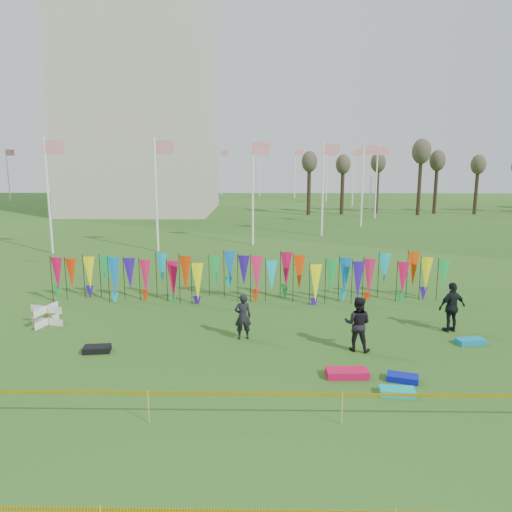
{
  "coord_description": "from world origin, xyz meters",
  "views": [
    {
      "loc": [
        0.9,
        -14.18,
        6.65
      ],
      "look_at": [
        0.55,
        6.0,
        2.63
      ],
      "focal_mm": 35.0,
      "sensor_mm": 36.0,
      "label": 1
    }
  ],
  "objects_px": {
    "kite_bag_turquoise": "(397,392)",
    "kite_bag_black": "(97,349)",
    "box_kite": "(47,315)",
    "kite_bag_blue": "(403,378)",
    "person_left": "(243,317)",
    "kite_bag_teal": "(470,341)",
    "kite_bag_red": "(347,373)",
    "person_mid": "(358,324)",
    "person_right": "(452,307)"
  },
  "relations": [
    {
      "from": "kite_bag_turquoise",
      "to": "kite_bag_black",
      "type": "height_order",
      "value": "kite_bag_black"
    },
    {
      "from": "kite_bag_turquoise",
      "to": "kite_bag_black",
      "type": "bearing_deg",
      "value": 162.47
    },
    {
      "from": "box_kite",
      "to": "kite_bag_blue",
      "type": "height_order",
      "value": "box_kite"
    },
    {
      "from": "person_left",
      "to": "kite_bag_blue",
      "type": "height_order",
      "value": "person_left"
    },
    {
      "from": "kite_bag_black",
      "to": "kite_bag_turquoise",
      "type": "bearing_deg",
      "value": -17.53
    },
    {
      "from": "kite_bag_teal",
      "to": "person_left",
      "type": "bearing_deg",
      "value": 177.38
    },
    {
      "from": "kite_bag_red",
      "to": "kite_bag_black",
      "type": "relative_size",
      "value": 1.4
    },
    {
      "from": "kite_bag_blue",
      "to": "kite_bag_red",
      "type": "distance_m",
      "value": 1.66
    },
    {
      "from": "person_mid",
      "to": "kite_bag_teal",
      "type": "relative_size",
      "value": 1.9
    },
    {
      "from": "kite_bag_black",
      "to": "kite_bag_teal",
      "type": "relative_size",
      "value": 0.9
    },
    {
      "from": "kite_bag_black",
      "to": "person_left",
      "type": "bearing_deg",
      "value": 15.31
    },
    {
      "from": "person_right",
      "to": "kite_bag_teal",
      "type": "bearing_deg",
      "value": 82.41
    },
    {
      "from": "person_left",
      "to": "kite_bag_blue",
      "type": "relative_size",
      "value": 1.87
    },
    {
      "from": "box_kite",
      "to": "kite_bag_black",
      "type": "height_order",
      "value": "box_kite"
    },
    {
      "from": "person_left",
      "to": "kite_bag_turquoise",
      "type": "relative_size",
      "value": 1.77
    },
    {
      "from": "person_left",
      "to": "kite_bag_red",
      "type": "bearing_deg",
      "value": 124.13
    },
    {
      "from": "kite_bag_turquoise",
      "to": "person_left",
      "type": "bearing_deg",
      "value": 136.11
    },
    {
      "from": "kite_bag_blue",
      "to": "kite_bag_black",
      "type": "relative_size",
      "value": 1.01
    },
    {
      "from": "person_mid",
      "to": "person_right",
      "type": "relative_size",
      "value": 0.99
    },
    {
      "from": "box_kite",
      "to": "kite_bag_black",
      "type": "distance_m",
      "value": 4.02
    },
    {
      "from": "person_right",
      "to": "kite_bag_red",
      "type": "height_order",
      "value": "person_right"
    },
    {
      "from": "person_left",
      "to": "kite_bag_teal",
      "type": "relative_size",
      "value": 1.7
    },
    {
      "from": "kite_bag_black",
      "to": "person_right",
      "type": "bearing_deg",
      "value": 10.08
    },
    {
      "from": "box_kite",
      "to": "person_mid",
      "type": "bearing_deg",
      "value": -11.42
    },
    {
      "from": "person_left",
      "to": "kite_bag_red",
      "type": "relative_size",
      "value": 1.35
    },
    {
      "from": "kite_bag_turquoise",
      "to": "person_mid",
      "type": "bearing_deg",
      "value": 99.13
    },
    {
      "from": "person_mid",
      "to": "kite_bag_black",
      "type": "relative_size",
      "value": 2.12
    },
    {
      "from": "person_right",
      "to": "person_left",
      "type": "bearing_deg",
      "value": -11.49
    },
    {
      "from": "box_kite",
      "to": "person_mid",
      "type": "relative_size",
      "value": 0.43
    },
    {
      "from": "person_right",
      "to": "kite_bag_blue",
      "type": "height_order",
      "value": "person_right"
    },
    {
      "from": "kite_bag_teal",
      "to": "person_right",
      "type": "bearing_deg",
      "value": 100.62
    },
    {
      "from": "kite_bag_blue",
      "to": "box_kite",
      "type": "bearing_deg",
      "value": 159.39
    },
    {
      "from": "person_mid",
      "to": "kite_bag_turquoise",
      "type": "height_order",
      "value": "person_mid"
    },
    {
      "from": "kite_bag_turquoise",
      "to": "kite_bag_teal",
      "type": "bearing_deg",
      "value": 47.48
    },
    {
      "from": "kite_bag_blue",
      "to": "kite_bag_black",
      "type": "xyz_separation_m",
      "value": [
        -9.99,
        2.11,
        0.01
      ]
    },
    {
      "from": "person_mid",
      "to": "kite_bag_red",
      "type": "xyz_separation_m",
      "value": [
        -0.69,
        -2.18,
        -0.85
      ]
    },
    {
      "from": "person_left",
      "to": "kite_bag_black",
      "type": "height_order",
      "value": "person_left"
    },
    {
      "from": "box_kite",
      "to": "person_left",
      "type": "distance_m",
      "value": 8.07
    },
    {
      "from": "person_left",
      "to": "kite_bag_black",
      "type": "distance_m",
      "value": 5.25
    },
    {
      "from": "box_kite",
      "to": "kite_bag_black",
      "type": "relative_size",
      "value": 0.91
    },
    {
      "from": "kite_bag_black",
      "to": "kite_bag_teal",
      "type": "xyz_separation_m",
      "value": [
        13.28,
        0.99,
        -0.01
      ]
    },
    {
      "from": "person_mid",
      "to": "kite_bag_teal",
      "type": "xyz_separation_m",
      "value": [
        4.23,
        0.67,
        -0.87
      ]
    },
    {
      "from": "person_right",
      "to": "kite_bag_red",
      "type": "distance_m",
      "value": 6.32
    },
    {
      "from": "box_kite",
      "to": "kite_bag_turquoise",
      "type": "bearing_deg",
      "value": -24.78
    },
    {
      "from": "person_right",
      "to": "kite_bag_turquoise",
      "type": "height_order",
      "value": "person_right"
    },
    {
      "from": "box_kite",
      "to": "kite_bag_teal",
      "type": "bearing_deg",
      "value": -6.17
    },
    {
      "from": "box_kite",
      "to": "person_mid",
      "type": "distance_m",
      "value": 12.23
    },
    {
      "from": "person_left",
      "to": "kite_bag_teal",
      "type": "height_order",
      "value": "person_left"
    },
    {
      "from": "box_kite",
      "to": "person_right",
      "type": "bearing_deg",
      "value": -1.54
    },
    {
      "from": "kite_bag_blue",
      "to": "person_left",
      "type": "bearing_deg",
      "value": 145.02
    }
  ]
}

